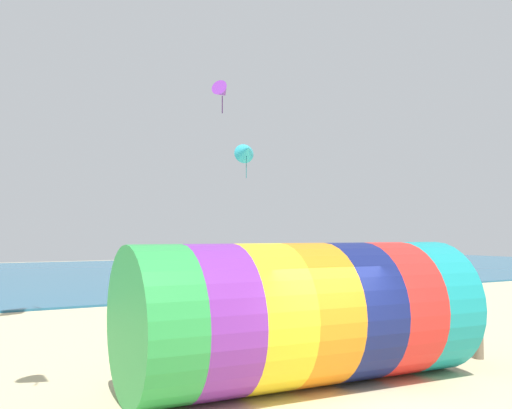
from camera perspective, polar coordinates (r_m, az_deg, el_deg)
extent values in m
cube|color=#236084|center=(45.43, -21.11, -6.66)|extent=(120.00, 40.00, 0.10)
cylinder|color=green|center=(10.85, -10.19, -11.77)|extent=(1.20, 3.00, 2.96)
cylinder|color=purple|center=(11.21, -4.84, -11.53)|extent=(1.20, 3.00, 2.96)
cylinder|color=yellow|center=(11.65, 0.14, -11.21)|extent=(1.20, 3.00, 2.96)
cylinder|color=orange|center=(12.17, 4.72, -10.84)|extent=(1.20, 3.00, 2.96)
cylinder|color=navy|center=(12.75, 8.89, -10.45)|extent=(1.20, 3.00, 2.96)
cylinder|color=red|center=(13.40, 12.66, -10.05)|extent=(1.20, 3.00, 2.96)
cylinder|color=teal|center=(14.10, 16.07, -9.65)|extent=(1.20, 3.00, 2.96)
cylinder|color=black|center=(14.48, 17.70, -9.44)|extent=(0.18, 2.72, 2.72)
cylinder|color=#726651|center=(15.84, 21.36, -12.66)|extent=(0.24, 0.24, 0.85)
cube|color=white|center=(15.73, 21.31, -9.99)|extent=(0.31, 0.41, 0.64)
sphere|color=beige|center=(15.68, 21.28, -8.35)|extent=(0.23, 0.23, 0.23)
cone|color=#2DB2C6|center=(24.63, -0.98, 5.41)|extent=(1.09, 1.19, 1.00)
cylinder|color=#1B6B77|center=(24.54, -0.98, 3.76)|extent=(0.03, 0.03, 0.95)
cone|color=purple|center=(18.79, -3.39, 11.21)|extent=(0.84, 0.82, 0.65)
cylinder|color=#4C1E6B|center=(18.70, -3.39, 9.95)|extent=(0.03, 0.03, 0.57)
cylinder|color=black|center=(16.31, -0.89, -12.74)|extent=(0.24, 0.24, 0.76)
cube|color=white|center=(16.21, -0.88, -10.43)|extent=(0.40, 0.42, 0.57)
sphere|color=#9E7051|center=(16.16, -0.88, -9.00)|extent=(0.21, 0.21, 0.21)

